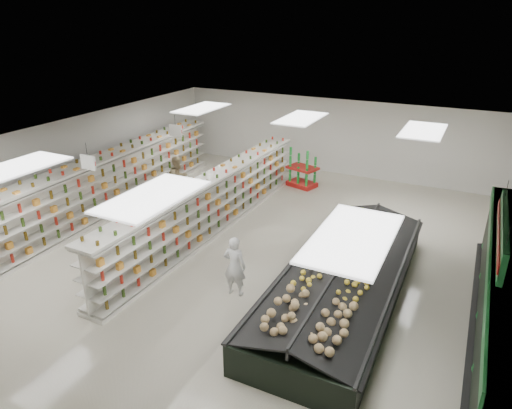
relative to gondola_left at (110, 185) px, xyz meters
The scene contains 14 objects.
floor 5.80m from the gondola_left, ahead, with size 16.00×16.00×0.00m, color beige.
ceiling 6.16m from the gondola_left, ahead, with size 14.00×16.00×0.02m, color white.
wall_back 9.39m from the gondola_left, 52.51° to the left, with size 14.00×0.02×3.20m, color white.
wall_left 1.57m from the gondola_left, 156.39° to the right, with size 0.02×16.00×3.20m, color white.
produce_wall_case 12.41m from the gondola_left, ahead, with size 0.93×8.00×2.20m.
aisle_sign_near 3.68m from the gondola_left, 53.51° to the right, with size 0.52×0.06×0.75m.
aisle_sign_far 3.00m from the gondola_left, 37.00° to the left, with size 0.52×0.06×0.75m.
hortifruti_banner 12.24m from the gondola_left, ahead, with size 0.12×3.20×0.95m.
gondola_left is the anchor object (origin of this frame).
gondola_center 4.07m from the gondola_left, ahead, with size 0.94×10.56×1.83m.
produce_island 9.02m from the gondola_left, ahead, with size 2.72×7.44×1.11m.
soda_endcap 7.35m from the gondola_left, 45.17° to the left, with size 1.31×1.06×1.46m.
shopper_main 7.00m from the gondola_left, 22.71° to the right, with size 0.57×0.38×1.57m, color white.
shopper_background 2.42m from the gondola_left, 48.37° to the left, with size 0.82×0.51×1.69m, color tan.
Camera 1 is at (5.51, -10.54, 6.49)m, focal length 32.00 mm.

